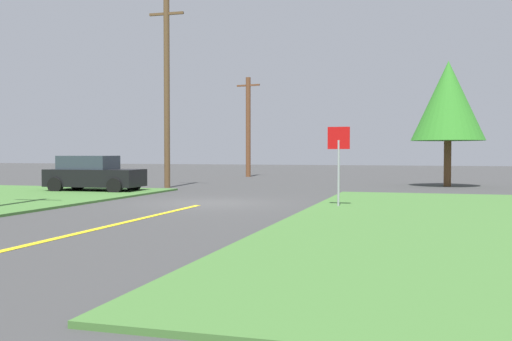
{
  "coord_description": "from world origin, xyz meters",
  "views": [
    {
      "loc": [
        7.31,
        -19.07,
        1.79
      ],
      "look_at": [
        0.46,
        4.31,
        1.01
      ],
      "focal_mm": 40.99,
      "sensor_mm": 36.0,
      "label": 1
    }
  ],
  "objects_px": {
    "stop_sign": "(339,152)",
    "utility_pole_mid": "(167,91)",
    "parked_car_near_building": "(93,174)",
    "oak_tree_left": "(448,101)",
    "utility_pole_far": "(248,126)"
  },
  "relations": [
    {
      "from": "utility_pole_mid",
      "to": "utility_pole_far",
      "type": "bearing_deg",
      "value": 89.64
    },
    {
      "from": "utility_pole_mid",
      "to": "parked_car_near_building",
      "type": "bearing_deg",
      "value": -114.77
    },
    {
      "from": "utility_pole_mid",
      "to": "oak_tree_left",
      "type": "distance_m",
      "value": 14.38
    },
    {
      "from": "utility_pole_mid",
      "to": "oak_tree_left",
      "type": "xyz_separation_m",
      "value": [
        13.48,
        5.01,
        -0.41
      ]
    },
    {
      "from": "stop_sign",
      "to": "utility_pole_mid",
      "type": "distance_m",
      "value": 13.19
    },
    {
      "from": "utility_pole_mid",
      "to": "utility_pole_far",
      "type": "distance_m",
      "value": 13.56
    },
    {
      "from": "stop_sign",
      "to": "parked_car_near_building",
      "type": "xyz_separation_m",
      "value": [
        -11.56,
        4.46,
        -0.99
      ]
    },
    {
      "from": "stop_sign",
      "to": "parked_car_near_building",
      "type": "height_order",
      "value": "stop_sign"
    },
    {
      "from": "stop_sign",
      "to": "parked_car_near_building",
      "type": "distance_m",
      "value": 12.43
    },
    {
      "from": "parked_car_near_building",
      "to": "utility_pole_far",
      "type": "xyz_separation_m",
      "value": [
        1.87,
        17.37,
        2.85
      ]
    },
    {
      "from": "stop_sign",
      "to": "utility_pole_mid",
      "type": "bearing_deg",
      "value": -38.33
    },
    {
      "from": "utility_pole_far",
      "to": "stop_sign",
      "type": "bearing_deg",
      "value": -66.06
    },
    {
      "from": "stop_sign",
      "to": "oak_tree_left",
      "type": "relative_size",
      "value": 0.4
    },
    {
      "from": "parked_car_near_building",
      "to": "utility_pole_far",
      "type": "relative_size",
      "value": 0.59
    },
    {
      "from": "parked_car_near_building",
      "to": "utility_pole_mid",
      "type": "relative_size",
      "value": 0.45
    }
  ]
}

